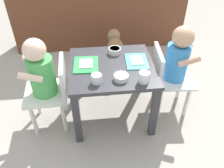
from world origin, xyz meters
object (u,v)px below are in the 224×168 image
Objects in this scene: water_cup_left at (97,79)px; water_cup_right at (144,78)px; food_tray_right at (137,61)px; food_tray_left at (86,64)px; dog at (115,48)px; veggie_bowl_near at (121,77)px; dining_table at (112,76)px; seated_child_left at (44,75)px; cereal_bowl_right_side at (115,50)px; seated_child_right at (175,61)px.

water_cup_left is 0.28m from water_cup_right.
food_tray_left is at bearing -180.00° from food_tray_right.
dog is 5.14× the size of veggie_bowl_near.
veggie_bowl_near is at bearing 163.22° from water_cup_right.
water_cup_right reaches higher than dining_table.
seated_child_left is 7.68× the size of cereal_bowl_right_side.
water_cup_right is at bearing -14.69° from seated_child_left.
seated_child_left is 10.75× the size of water_cup_left.
dining_table is 2.75× the size of food_tray_left.
food_tray_left is (-0.61, 0.00, 0.02)m from seated_child_right.
food_tray_left is 2.26× the size of veggie_bowl_near.
dining_table is 0.19m from food_tray_left.
food_tray_left is (-0.17, 0.03, 0.08)m from dining_table.
seated_child_right is 0.58m from water_cup_left.
seated_child_right reaches higher than dining_table.
water_cup_right is at bearing -85.39° from dog.
seated_child_right is at bearing -18.19° from cereal_bowl_right_side.
food_tray_left is 0.24m from cereal_bowl_right_side.
veggie_bowl_near is at bearing -126.17° from food_tray_right.
dog is at bearing 81.81° from cereal_bowl_right_side.
dog is 0.63m from food_tray_right.
food_tray_right is (-0.27, 0.00, 0.02)m from seated_child_right.
cereal_bowl_right_side is (-0.07, -0.46, 0.24)m from dog.
seated_child_right is 3.35× the size of food_tray_right.
veggie_bowl_near is (-0.13, 0.04, -0.01)m from water_cup_right.
water_cup_left is (-0.21, -0.78, 0.25)m from dog.
seated_child_right is 0.35m from water_cup_right.
food_tray_right is 0.34m from water_cup_left.
cereal_bowl_right_side is (-0.13, 0.35, -0.01)m from water_cup_right.
dog is at bearing 94.61° from water_cup_right.
seated_child_right reaches higher than water_cup_right.
food_tray_left is 2.90× the size of water_cup_right.
dog is 0.69m from food_tray_left.
food_tray_left reaches higher than dining_table.
veggie_bowl_near is 1.02× the size of cereal_bowl_right_side.
food_tray_left is 0.27m from veggie_bowl_near.
water_cup_left is at bearing 174.56° from water_cup_right.
water_cup_right is (0.17, -0.19, 0.11)m from dining_table.
water_cup_right is 0.37m from cereal_bowl_right_side.
dining_table is at bearing -176.66° from seated_child_right.
cereal_bowl_right_side is at bearing 135.41° from food_tray_right.
seated_child_left is at bearing -174.38° from food_tray_right.
seated_child_left reaches higher than food_tray_right.
cereal_bowl_right_side is at bearing 110.55° from water_cup_right.
cereal_bowl_right_side reaches higher than food_tray_left.
cereal_bowl_right_side is (0.15, 0.32, -0.00)m from water_cup_left.
seated_child_right is 3.34× the size of food_tray_left.
water_cup_right is at bearing -16.78° from veggie_bowl_near.
water_cup_right reaches higher than food_tray_right.
water_cup_left is (-0.28, -0.19, 0.02)m from food_tray_right.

